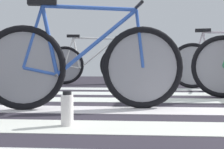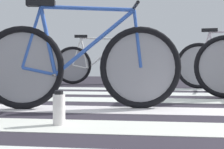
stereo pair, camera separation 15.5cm
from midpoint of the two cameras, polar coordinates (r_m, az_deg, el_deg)
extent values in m
cube|color=#2A262F|center=(2.90, 11.61, -6.14)|extent=(18.00, 14.00, 0.02)
cube|color=silver|center=(2.07, 11.00, -9.06)|extent=(5.20, 0.44, 0.00)
cube|color=silver|center=(2.83, 13.78, -6.14)|extent=(5.20, 0.44, 0.00)
cube|color=silver|center=(3.58, 10.26, -4.42)|extent=(5.20, 0.44, 0.00)
cube|color=silver|center=(4.34, 11.28, -3.31)|extent=(5.20, 0.44, 0.00)
cube|color=silver|center=(5.11, 10.97, -2.53)|extent=(5.20, 0.44, 0.00)
torus|color=black|center=(2.92, -13.67, 1.13)|extent=(0.71, 0.18, 0.72)
torus|color=black|center=(2.91, 6.47, 1.17)|extent=(0.71, 0.18, 0.72)
cylinder|color=gray|center=(2.92, -13.67, 1.13)|extent=(0.60, 0.12, 0.61)
cylinder|color=gray|center=(2.91, 6.47, 1.17)|extent=(0.60, 0.12, 0.61)
cylinder|color=#2F55B1|center=(2.91, -2.64, 11.26)|extent=(0.79, 0.18, 0.05)
cylinder|color=#2F55B1|center=(2.88, -1.43, 5.56)|extent=(0.70, 0.16, 0.59)
cylinder|color=#2F55B1|center=(2.90, -9.40, 5.71)|extent=(0.16, 0.06, 0.59)
cylinder|color=#2F55B1|center=(2.90, -10.95, 0.55)|extent=(0.29, 0.08, 0.09)
cylinder|color=#2F55B1|center=(2.92, -12.16, 6.25)|extent=(0.19, 0.06, 0.53)
cylinder|color=#2F55B1|center=(2.91, 5.90, 6.09)|extent=(0.09, 0.04, 0.50)
cube|color=black|center=(2.94, -10.63, 11.92)|extent=(0.25, 0.13, 0.05)
cylinder|color=black|center=(2.94, 5.33, 11.35)|extent=(0.12, 0.52, 0.03)
cylinder|color=#4C4C51|center=(2.89, -8.19, -0.03)|extent=(0.08, 0.34, 0.02)
torus|color=black|center=(5.40, 15.41, 1.46)|extent=(0.71, 0.19, 0.72)
cylinder|color=gray|center=(5.40, 15.41, 1.46)|extent=(0.60, 0.12, 0.61)
cylinder|color=#BEB1BE|center=(5.39, 17.77, 3.89)|extent=(0.16, 0.06, 0.59)
cylinder|color=#BEB1BE|center=(5.39, 16.89, 1.13)|extent=(0.29, 0.08, 0.09)
cylinder|color=#BEB1BE|center=(5.40, 16.29, 4.22)|extent=(0.19, 0.06, 0.53)
cube|color=black|center=(5.41, 17.17, 7.28)|extent=(0.25, 0.13, 0.05)
cylinder|color=#4C4C51|center=(5.39, 18.38, 0.80)|extent=(0.08, 0.34, 0.02)
torus|color=black|center=(6.38, -6.06, 1.59)|extent=(0.72, 0.13, 0.72)
torus|color=black|center=(6.33, 3.15, 1.59)|extent=(0.72, 0.13, 0.72)
cylinder|color=gray|center=(6.38, -6.06, 1.59)|extent=(0.60, 0.07, 0.61)
cylinder|color=gray|center=(6.33, 3.15, 1.59)|extent=(0.60, 0.07, 0.61)
cylinder|color=white|center=(6.35, -1.02, 6.20)|extent=(0.80, 0.12, 0.05)
cylinder|color=white|center=(6.33, -0.48, 3.59)|extent=(0.70, 0.11, 0.59)
cylinder|color=white|center=(6.35, -4.09, 3.66)|extent=(0.16, 0.05, 0.59)
cylinder|color=white|center=(6.36, -4.80, 1.32)|extent=(0.29, 0.06, 0.09)
cylinder|color=white|center=(6.37, -5.35, 3.93)|extent=(0.19, 0.05, 0.53)
cylinder|color=white|center=(6.33, 2.88, 3.85)|extent=(0.09, 0.04, 0.50)
cube|color=black|center=(6.38, -4.64, 6.54)|extent=(0.25, 0.12, 0.05)
cylinder|color=black|center=(6.35, 2.61, 6.29)|extent=(0.08, 0.52, 0.03)
cylinder|color=#4C4C51|center=(6.35, -3.55, 1.05)|extent=(0.06, 0.34, 0.02)
cylinder|color=white|center=(2.14, -7.05, -6.06)|extent=(0.08, 0.08, 0.20)
cylinder|color=black|center=(2.13, -7.06, -3.09)|extent=(0.05, 0.05, 0.02)
camera|label=1|loc=(0.08, -82.60, 0.25)|focal=53.48mm
camera|label=2|loc=(0.08, 97.40, -0.25)|focal=53.48mm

